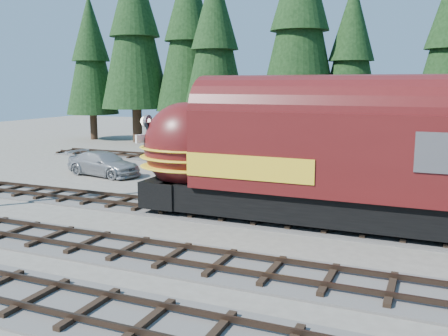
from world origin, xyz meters
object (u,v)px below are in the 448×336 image
at_px(pickup_truck_a, 208,173).
at_px(locomotive, 320,161).
at_px(depot, 357,141).
at_px(pickup_truck_b, 104,164).
at_px(caboose, 232,132).

bearing_deg(pickup_truck_a, locomotive, -141.05).
xyz_separation_m(depot, pickup_truck_b, (-16.14, -0.36, -2.18)).
height_order(locomotive, pickup_truck_a, locomotive).
xyz_separation_m(depot, caboose, (-10.23, 7.50, -0.59)).
xyz_separation_m(caboose, pickup_truck_b, (-5.91, -7.86, -1.59)).
height_order(locomotive, caboose, locomotive).
distance_m(locomotive, pickup_truck_b, 16.92).
xyz_separation_m(depot, pickup_truck_a, (-8.19, -1.05, -2.14)).
distance_m(depot, pickup_truck_a, 8.53).
distance_m(depot, locomotive, 6.52).
relative_size(depot, caboose, 1.41).
xyz_separation_m(locomotive, pickup_truck_a, (-7.69, 5.45, -1.96)).
relative_size(depot, pickup_truck_a, 2.16).
xyz_separation_m(locomotive, pickup_truck_b, (-15.63, 6.14, -2.00)).
distance_m(locomotive, pickup_truck_a, 9.62).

